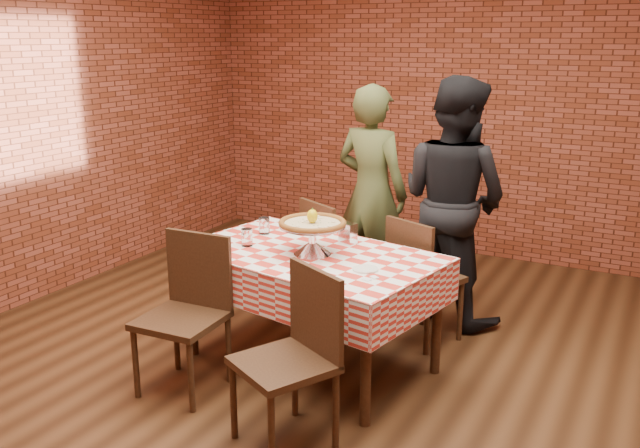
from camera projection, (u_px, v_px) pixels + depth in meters
The scene contains 19 objects.
ground at pixel (329, 386), 4.16m from camera, with size 6.00×6.00×0.00m, color black.
back_wall at pixel (477, 104), 6.33m from camera, with size 5.50×5.50×0.00m, color maroon.
table at pixel (311, 309), 4.37m from camera, with size 1.56×0.93×0.75m, color #3D2716.
tablecloth at pixel (311, 272), 4.30m from camera, with size 1.59×0.97×0.27m, color red, non-canonical shape.
pizza_stand at pixel (312, 239), 4.21m from camera, with size 0.42×0.42×0.19m, color silver, non-canonical shape.
pizza at pixel (312, 224), 4.18m from camera, with size 0.42×0.42×0.03m, color beige.
lemon at pixel (312, 216), 4.17m from camera, with size 0.07×0.07×0.09m, color yellow.
water_glass_left at pixel (247, 237), 4.38m from camera, with size 0.07×0.07×0.11m, color white.
water_glass_right at pixel (264, 226), 4.65m from camera, with size 0.07×0.07×0.11m, color white.
side_plate at pixel (365, 269), 3.94m from camera, with size 0.15×0.15×0.01m, color white.
sweetener_packet_a at pixel (367, 280), 3.78m from camera, with size 0.05×0.04×0.01m, color white.
sweetener_packet_b at pixel (374, 277), 3.82m from camera, with size 0.05×0.04×0.01m, color white.
condiment_caddy at pixel (348, 233), 4.43m from camera, with size 0.10×0.08×0.14m, color silver.
chair_near_left at pixel (181, 317), 4.01m from camera, with size 0.45×0.45×0.93m, color #3D2716, non-canonical shape.
chair_near_right at pixel (283, 362), 3.47m from camera, with size 0.44×0.44×0.93m, color #3D2716, non-canonical shape.
chair_far_left at pixel (338, 258), 5.12m from camera, with size 0.42×0.42×0.91m, color #3D2716, non-canonical shape.
chair_far_right at pixel (426, 279), 4.70m from camera, with size 0.41×0.41×0.89m, color #3D2716, non-canonical shape.
diner_olive at pixel (371, 193), 5.43m from camera, with size 0.62×0.41×1.71m, color #444B27.
diner_black at pixel (453, 201), 4.99m from camera, with size 0.87×0.68×1.80m, color black.
Camera 1 is at (1.70, -3.34, 2.07)m, focal length 38.39 mm.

